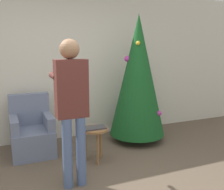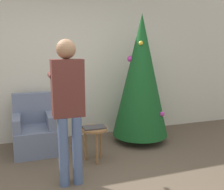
# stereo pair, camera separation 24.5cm
# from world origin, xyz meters

# --- Properties ---
(wall_back) EXTENTS (8.00, 0.06, 2.70)m
(wall_back) POSITION_xyz_m (0.00, 2.23, 1.35)
(wall_back) COLOR beige
(wall_back) RESTS_ON ground_plane
(christmas_tree) EXTENTS (0.99, 0.99, 2.25)m
(christmas_tree) POSITION_xyz_m (1.24, 1.57, 1.19)
(christmas_tree) COLOR brown
(christmas_tree) RESTS_ON ground_plane
(armchair) EXTENTS (0.64, 0.72, 0.93)m
(armchair) POSITION_xyz_m (-0.60, 1.70, 0.33)
(armchair) COLOR slate
(armchair) RESTS_ON ground_plane
(person_standing) EXTENTS (0.40, 0.57, 1.79)m
(person_standing) POSITION_xyz_m (-0.23, 0.49, 1.07)
(person_standing) COLOR #475B84
(person_standing) RESTS_ON ground_plane
(side_stool) EXTENTS (0.40, 0.40, 0.51)m
(side_stool) POSITION_xyz_m (0.23, 1.01, 0.43)
(side_stool) COLOR olive
(side_stool) RESTS_ON ground_plane
(laptop) EXTENTS (0.33, 0.21, 0.02)m
(laptop) POSITION_xyz_m (0.23, 1.01, 0.52)
(laptop) COLOR #38383D
(laptop) RESTS_ON side_stool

